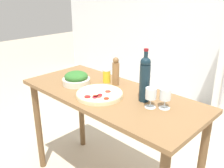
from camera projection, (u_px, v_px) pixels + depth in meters
name	position (u px, v px, depth m)	size (l,w,h in m)	color
prep_counter	(109.00, 109.00, 1.90)	(1.44, 0.62, 0.89)	brown
wine_bottle	(145.00, 78.00, 1.66)	(0.07, 0.07, 0.37)	#142833
wine_glass_near	(151.00, 94.00, 1.59)	(0.07, 0.07, 0.14)	silver
wine_glass_far	(165.00, 95.00, 1.58)	(0.07, 0.07, 0.14)	silver
pepper_mill	(116.00, 72.00, 1.97)	(0.06, 0.06, 0.23)	olive
salad_bowl	(76.00, 79.00, 2.00)	(0.22, 0.22, 0.11)	silver
homemade_pizza	(99.00, 94.00, 1.78)	(0.33, 0.33, 0.04)	beige
salt_canister	(107.00, 76.00, 2.04)	(0.06, 0.06, 0.11)	yellow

